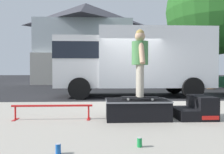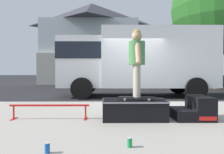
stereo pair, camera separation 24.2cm
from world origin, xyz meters
name	(u,v)px [view 2 (the right image)]	position (x,y,z in m)	size (l,w,h in m)	color
ground_plane	(137,103)	(0.00, 0.00, 0.00)	(140.00, 140.00, 0.00)	black
sidewalk_slab	(153,119)	(0.00, -3.00, 0.06)	(50.00, 5.00, 0.12)	#A8A093
skate_box	(134,109)	(-0.46, -3.27, 0.34)	(1.34, 0.78, 0.41)	black
kicker_ramp	(194,109)	(0.84, -3.27, 0.32)	(0.79, 0.78, 0.49)	black
grind_rail	(50,108)	(-2.27, -3.26, 0.36)	(1.69, 0.28, 0.31)	red
skateboard	(137,97)	(-0.41, -3.32, 0.59)	(0.80, 0.28, 0.07)	black
skater_kid	(137,57)	(-0.41, -3.32, 1.44)	(0.35, 0.73, 1.43)	#B7AD99
soda_can	(47,148)	(-1.75, -5.24, 0.18)	(0.07, 0.07, 0.13)	#1959B2
soda_can_b	(130,143)	(-0.71, -5.03, 0.18)	(0.07, 0.07, 0.13)	#198C3F
box_truck	(135,60)	(0.20, 2.20, 1.70)	(6.91, 2.63, 3.05)	white
street_tree_main	(224,12)	(6.42, 6.34, 5.02)	(6.54, 5.95, 8.16)	brown
house_behind	(92,43)	(-2.90, 15.47, 4.24)	(9.54, 8.22, 8.40)	silver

